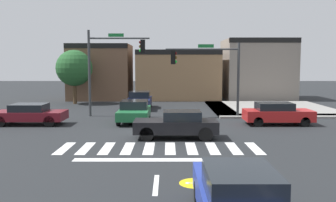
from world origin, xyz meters
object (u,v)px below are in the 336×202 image
Objects in this scene: car_green at (134,111)px; car_maroon at (30,114)px; car_red at (277,113)px; car_navy at (139,100)px; roadside_tree at (74,68)px; car_blue at (237,198)px; car_black at (177,124)px; traffic_signal_northeast at (209,66)px; traffic_signal_northwest at (111,59)px.

car_green is 0.97× the size of car_maroon.
car_navy is at bearing 138.16° from car_red.
car_green is 0.83× the size of roadside_tree.
roadside_tree reaches higher than car_blue.
car_maroon is (-15.48, -0.01, -0.03)m from car_red.
car_green is 6.55m from car_maroon.
car_green is at bearing 9.40° from car_maroon.
car_navy is 10.37m from car_maroon.
car_maroon is 10.02m from car_black.
car_blue is (3.78, -15.63, 0.03)m from car_green.
car_navy reaches higher than car_black.
car_blue is 1.05× the size of car_black.
car_black is at bearing 71.74° from traffic_signal_northeast.
car_blue is at bearing -68.54° from roadside_tree.
car_red is (9.27, -8.30, 0.01)m from car_navy.
traffic_signal_northwest is 19.48m from car_blue.
car_green is (1.86, -2.70, -3.45)m from traffic_signal_northwest.
car_black reaches higher than car_red.
roadside_tree is (-9.34, 16.23, 2.65)m from car_black.
car_red is at bearing 83.28° from car_green.
car_red is 15.48m from car_maroon.
car_navy is 12.79m from car_black.
car_maroon is at bearing -24.49° from car_black.
car_red is at bearing 0.03° from car_maroon.
traffic_signal_northwest is at bearing 17.13° from car_blue.
car_black is at bearing -24.49° from car_maroon.
car_blue is at bearing 85.86° from traffic_signal_northeast.
car_red is 9.08m from car_green.
car_red is 0.98× the size of car_green.
roadside_tree is at bearing -60.07° from car_black.
traffic_signal_northeast is at bearing -5.22° from traffic_signal_northwest.
traffic_signal_northwest is 1.39× the size of car_blue.
car_navy is at bearing -30.33° from roadside_tree.
car_red is (10.88, -3.76, -3.46)m from traffic_signal_northwest.
car_red is 19.98m from roadside_tree.
car_red is 7.60m from car_black.
traffic_signal_northeast is 14.76m from roadside_tree.
car_black is at bearing -60.07° from roadside_tree.
car_maroon is at bearing 35.13° from car_blue.
car_navy is at bearing -76.88° from car_black.
traffic_signal_northeast reaches higher than car_black.
car_navy is at bearing -178.05° from car_green.
traffic_signal_northwest is 1.39× the size of car_navy.
car_green is 13.14m from roadside_tree.
traffic_signal_northwest is at bearing -59.87° from roadside_tree.
traffic_signal_northeast is 6.20m from car_green.
roadside_tree reaches higher than car_maroon.
car_navy is 1.07× the size of car_red.
traffic_signal_northwest reaches higher than car_black.
car_maroon is at bearing -179.97° from car_red.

